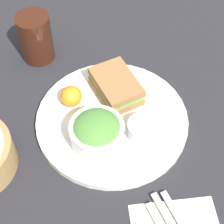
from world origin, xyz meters
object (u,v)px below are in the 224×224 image
Objects in this scene: plate at (112,120)px; salad_bowl at (97,132)px; dressing_cup at (143,129)px; drink_glass at (36,38)px; sandwich at (116,86)px.

salad_bowl is at bearing 146.47° from plate.
dressing_cup reaches higher than plate.
plate is 0.28m from drink_glass.
sandwich is 2.13× the size of dressing_cup.
salad_bowl reaches higher than sandwich.
plate is at bearing -33.53° from salad_bowl.
dressing_cup is 0.55× the size of drink_glass.
salad_bowl is 0.91× the size of drink_glass.
plate is at bearing 50.53° from dressing_cup.
salad_bowl is (-0.05, 0.04, 0.04)m from plate.
sandwich is 0.23m from drink_glass.
sandwich is (0.07, -0.02, 0.03)m from plate.
drink_glass is at bearing 34.97° from plate.
dressing_cup is at bearing -85.92° from salad_bowl.
sandwich is at bearing -23.38° from salad_bowl.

